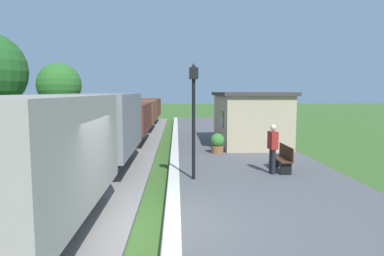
% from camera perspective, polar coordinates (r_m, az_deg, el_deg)
% --- Properties ---
extents(ground_plane, '(160.00, 160.00, 0.00)m').
position_cam_1_polar(ground_plane, '(7.80, -6.31, -17.08)').
color(ground_plane, '#3D6628').
extents(platform_slab, '(6.00, 60.00, 0.25)m').
position_cam_1_polar(platform_slab, '(8.20, 17.49, -15.22)').
color(platform_slab, '#565659').
rests_on(platform_slab, ground).
extents(platform_edge_stripe, '(0.36, 60.00, 0.01)m').
position_cam_1_polar(platform_edge_stripe, '(7.69, -3.25, -15.36)').
color(platform_edge_stripe, silver).
rests_on(platform_edge_stripe, platform_slab).
extents(track_ballast, '(3.80, 60.00, 0.12)m').
position_cam_1_polar(track_ballast, '(8.29, -23.78, -15.70)').
color(track_ballast, gray).
rests_on(track_ballast, ground).
extents(rail_near, '(0.07, 60.00, 0.14)m').
position_cam_1_polar(rail_near, '(8.02, -18.84, -15.26)').
color(rail_near, slate).
rests_on(rail_near, track_ballast).
extents(rail_far, '(0.07, 60.00, 0.14)m').
position_cam_1_polar(rail_far, '(8.52, -28.48, -14.39)').
color(rail_far, slate).
rests_on(rail_far, track_ballast).
extents(freight_train, '(2.50, 32.60, 2.72)m').
position_cam_1_polar(freight_train, '(19.17, -11.26, 1.35)').
color(freight_train, gray).
rests_on(freight_train, rail_near).
extents(station_hut, '(3.50, 5.80, 2.78)m').
position_cam_1_polar(station_hut, '(18.69, 9.49, 1.66)').
color(station_hut, tan).
rests_on(station_hut, platform_slab).
extents(bench_near_hut, '(0.42, 1.50, 0.91)m').
position_cam_1_polar(bench_near_hut, '(12.66, 14.84, -4.79)').
color(bench_near_hut, '#422819').
rests_on(bench_near_hut, platform_slab).
extents(bench_down_platform, '(0.42, 1.50, 0.91)m').
position_cam_1_polar(bench_down_platform, '(22.77, 6.97, 0.12)').
color(bench_down_platform, '#422819').
rests_on(bench_down_platform, platform_slab).
extents(person_waiting, '(0.30, 0.41, 1.71)m').
position_cam_1_polar(person_waiting, '(12.05, 13.25, -3.07)').
color(person_waiting, black).
rests_on(person_waiting, platform_slab).
extents(potted_planter, '(0.64, 0.64, 0.92)m').
position_cam_1_polar(potted_planter, '(15.75, 4.22, -2.49)').
color(potted_planter, brown).
rests_on(potted_planter, platform_slab).
extents(lamp_post_near, '(0.28, 0.28, 3.70)m').
position_cam_1_polar(lamp_post_near, '(10.86, 0.27, 4.69)').
color(lamp_post_near, black).
rests_on(lamp_post_near, platform_slab).
extents(tree_field_left, '(2.98, 2.98, 5.02)m').
position_cam_1_polar(tree_field_left, '(25.42, -21.20, 6.67)').
color(tree_field_left, '#4C3823').
rests_on(tree_field_left, ground).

